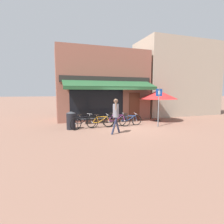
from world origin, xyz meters
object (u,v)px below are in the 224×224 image
object	(u,v)px
bicycle_orange	(101,122)
parking_sign	(159,103)
litter_bin	(71,120)
pedestrian_adult	(116,112)
bicycle_purple	(116,120)
bicycle_blue	(129,120)
bicycle_black	(84,122)
cafe_parasol	(158,95)

from	to	relation	value
bicycle_orange	parking_sign	xyz separation A→B (m)	(3.49, -0.78, 1.10)
litter_bin	pedestrian_adult	bearing A→B (deg)	-41.12
bicycle_orange	bicycle_purple	world-z (taller)	bicycle_purple
pedestrian_adult	litter_bin	world-z (taller)	pedestrian_adult
bicycle_orange	bicycle_blue	distance (m)	1.88
bicycle_orange	litter_bin	bearing A→B (deg)	175.95
pedestrian_adult	bicycle_black	bearing A→B (deg)	-56.60
cafe_parasol	litter_bin	bearing A→B (deg)	-171.94
bicycle_orange	bicycle_purple	xyz separation A→B (m)	(1.03, 0.07, 0.02)
bicycle_blue	litter_bin	distance (m)	3.63
pedestrian_adult	parking_sign	bearing A→B (deg)	-169.81
pedestrian_adult	bicycle_orange	bearing A→B (deg)	-83.56
pedestrian_adult	cafe_parasol	world-z (taller)	cafe_parasol
bicycle_purple	bicycle_blue	distance (m)	0.85
bicycle_purple	parking_sign	world-z (taller)	parking_sign
bicycle_orange	parking_sign	bearing A→B (deg)	-11.51
cafe_parasol	bicycle_purple	bearing A→B (deg)	-164.64
cafe_parasol	parking_sign	bearing A→B (deg)	-122.03
bicycle_purple	pedestrian_adult	distance (m)	2.01
parking_sign	bicycle_blue	bearing A→B (deg)	152.31
bicycle_orange	bicycle_black	bearing A→B (deg)	179.63
bicycle_blue	parking_sign	world-z (taller)	parking_sign
bicycle_purple	parking_sign	distance (m)	2.82
bicycle_purple	bicycle_blue	xyz separation A→B (m)	(0.85, -0.01, -0.03)
litter_bin	cafe_parasol	world-z (taller)	cafe_parasol
bicycle_purple	bicycle_blue	world-z (taller)	bicycle_purple
pedestrian_adult	litter_bin	bearing A→B (deg)	-46.83
bicycle_black	bicycle_orange	world-z (taller)	bicycle_black
bicycle_black	litter_bin	xyz separation A→B (m)	(-0.72, 0.13, 0.13)
bicycle_blue	pedestrian_adult	distance (m)	2.44
bicycle_orange	parking_sign	world-z (taller)	parking_sign
bicycle_purple	cafe_parasol	distance (m)	4.06
bicycle_orange	litter_bin	xyz separation A→B (m)	(-1.74, 0.16, 0.15)
bicycle_black	litter_bin	world-z (taller)	litter_bin
litter_bin	parking_sign	xyz separation A→B (m)	(5.23, -0.94, 0.95)
bicycle_orange	pedestrian_adult	world-z (taller)	pedestrian_adult
bicycle_blue	parking_sign	distance (m)	2.13
parking_sign	litter_bin	bearing A→B (deg)	169.81
bicycle_black	litter_bin	bearing A→B (deg)	146.37
pedestrian_adult	litter_bin	distance (m)	2.85
bicycle_purple	bicycle_blue	bearing A→B (deg)	12.95
bicycle_black	cafe_parasol	world-z (taller)	cafe_parasol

